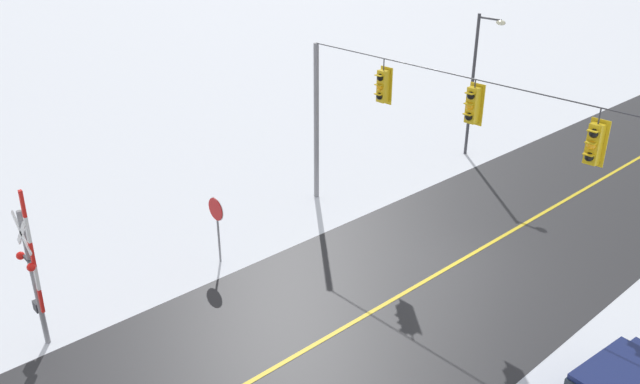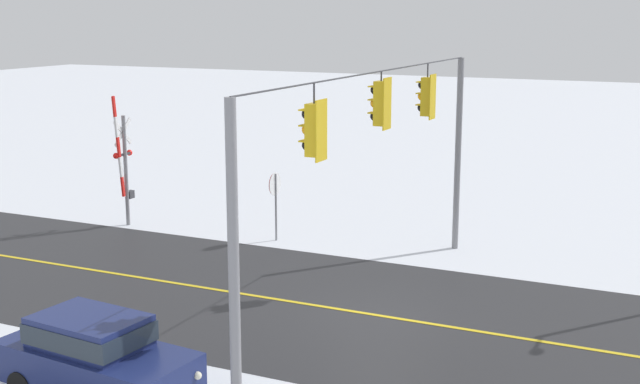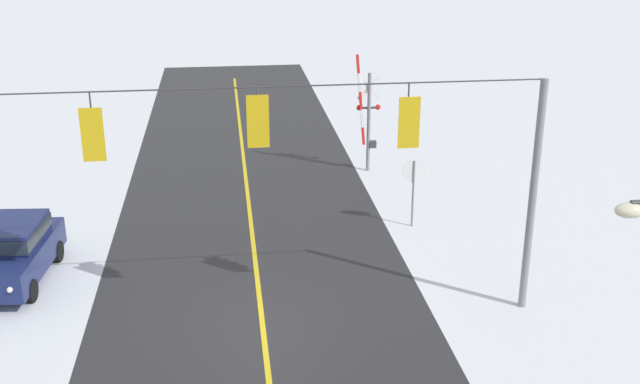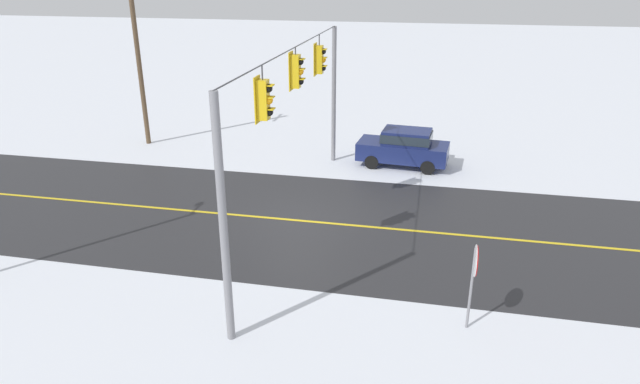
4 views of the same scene
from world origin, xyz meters
name	(u,v)px [view 4 (image 4 of 4)]	position (x,y,z in m)	size (l,w,h in m)	color
ground_plane	(298,221)	(0.00, 0.00, 0.00)	(160.00, 160.00, 0.00)	silver
road_asphalt	(148,207)	(0.00, 6.00, 0.00)	(9.00, 80.00, 0.01)	#28282B
lane_centre_line	(148,207)	(0.00, 6.00, 0.01)	(0.14, 72.00, 0.01)	gold
signal_span	(297,106)	(0.01, -0.01, 4.25)	(14.20, 0.47, 6.22)	gray
stop_sign	(474,269)	(-5.37, -5.79, 1.71)	(0.80, 0.09, 2.35)	gray
parked_car_navy	(404,146)	(6.84, -3.34, 0.95)	(2.14, 4.32, 1.74)	navy
utility_pole	(139,62)	(7.73, 10.03, 4.23)	(1.80, 0.24, 8.20)	brown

